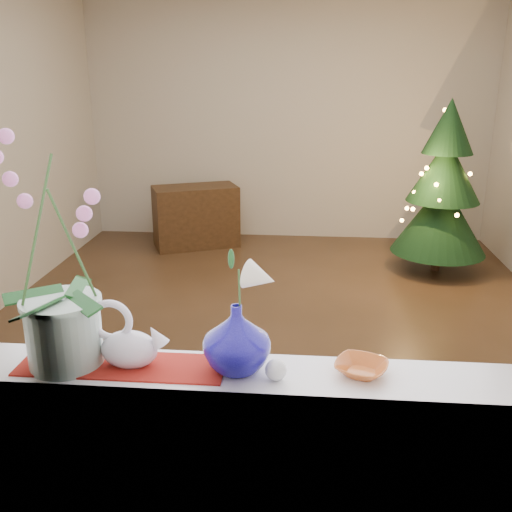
{
  "coord_description": "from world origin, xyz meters",
  "views": [
    {
      "loc": [
        0.22,
        -4.04,
        1.87
      ],
      "look_at": [
        -0.01,
        -1.4,
        1.01
      ],
      "focal_mm": 40.0,
      "sensor_mm": 36.0,
      "label": 1
    }
  ],
  "objects": [
    {
      "name": "xmas_tree",
      "position": [
        1.52,
        1.4,
        0.82
      ],
      "size": [
        1.14,
        1.14,
        1.64
      ],
      "primitive_type": null,
      "rotation": [
        0.0,
        0.0,
        0.33
      ],
      "color": "black",
      "rests_on": "ground"
    },
    {
      "name": "blue_vase",
      "position": [
        0.01,
        -2.36,
        1.05
      ],
      "size": [
        0.29,
        0.29,
        0.27
      ],
      "primitive_type": "imported",
      "rotation": [
        0.0,
        0.0,
        -0.16
      ],
      "color": "#0D0864",
      "rests_on": "windowsill"
    },
    {
      "name": "side_table",
      "position": [
        -0.98,
        2.0,
        0.34
      ],
      "size": [
        1.0,
        0.76,
        0.67
      ],
      "primitive_type": "cube",
      "rotation": [
        0.0,
        0.0,
        0.4
      ],
      "color": "black",
      "rests_on": "ground"
    },
    {
      "name": "swan",
      "position": [
        -0.35,
        -2.36,
        1.03
      ],
      "size": [
        0.28,
        0.17,
        0.22
      ],
      "primitive_type": null,
      "rotation": [
        0.0,
        0.0,
        0.18
      ],
      "color": "silver",
      "rests_on": "windowsill"
    },
    {
      "name": "wall_front",
      "position": [
        0.0,
        -2.5,
        1.35
      ],
      "size": [
        4.5,
        0.1,
        2.7
      ],
      "primitive_type": "cube",
      "color": "beige",
      "rests_on": "ground"
    },
    {
      "name": "orchid_pot",
      "position": [
        -0.57,
        -2.37,
        1.31
      ],
      "size": [
        0.33,
        0.33,
        0.78
      ],
      "primitive_type": null,
      "rotation": [
        0.0,
        0.0,
        -0.27
      ],
      "color": "white",
      "rests_on": "windowsill"
    },
    {
      "name": "windowsill",
      "position": [
        0.0,
        -2.37,
        0.9
      ],
      "size": [
        2.2,
        0.26,
        0.04
      ],
      "primitive_type": "cube",
      "color": "white",
      "rests_on": "window_apron"
    },
    {
      "name": "window_frame",
      "position": [
        0.0,
        -2.47,
        1.7
      ],
      "size": [
        2.22,
        0.06,
        1.6
      ],
      "primitive_type": null,
      "color": "white",
      "rests_on": "windowsill"
    },
    {
      "name": "wall_back",
      "position": [
        0.0,
        2.5,
        1.35
      ],
      "size": [
        4.5,
        0.1,
        2.7
      ],
      "primitive_type": "cube",
      "color": "beige",
      "rests_on": "ground"
    },
    {
      "name": "paperweight",
      "position": [
        0.14,
        -2.41,
        0.96
      ],
      "size": [
        0.09,
        0.09,
        0.07
      ],
      "primitive_type": "sphere",
      "rotation": [
        0.0,
        0.0,
        0.42
      ],
      "color": "silver",
      "rests_on": "windowsill"
    },
    {
      "name": "runner",
      "position": [
        -0.38,
        -2.37,
        0.92
      ],
      "size": [
        0.7,
        0.2,
        0.01
      ],
      "primitive_type": "cube",
      "color": "maroon",
      "rests_on": "windowsill"
    },
    {
      "name": "lily",
      "position": [
        0.01,
        -2.36,
        1.29
      ],
      "size": [
        0.15,
        0.08,
        0.2
      ],
      "primitive_type": null,
      "color": "silver",
      "rests_on": "blue_vase"
    },
    {
      "name": "window_apron",
      "position": [
        0.0,
        -2.46,
        0.44
      ],
      "size": [
        2.2,
        0.08,
        0.88
      ],
      "primitive_type": "cube",
      "color": "white",
      "rests_on": "ground"
    },
    {
      "name": "amber_dish",
      "position": [
        0.42,
        -2.35,
        0.94
      ],
      "size": [
        0.19,
        0.19,
        0.04
      ],
      "primitive_type": "imported",
      "rotation": [
        0.0,
        0.0,
        -0.37
      ],
      "color": "#AF511E",
      "rests_on": "windowsill"
    },
    {
      "name": "ground",
      "position": [
        0.0,
        0.0,
        0.0
      ],
      "size": [
        5.0,
        5.0,
        0.0
      ],
      "primitive_type": "plane",
      "color": "#382617",
      "rests_on": "ground"
    }
  ]
}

